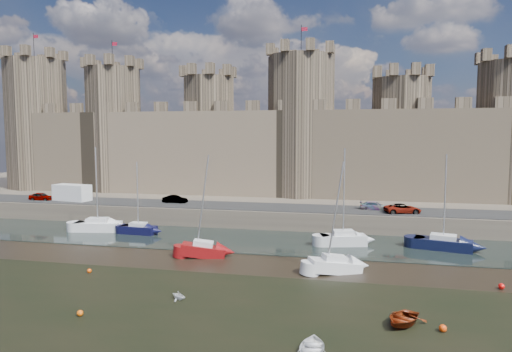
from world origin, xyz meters
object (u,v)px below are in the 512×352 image
object	(u,v)px
car_1	(175,199)
car_2	(375,206)
car_0	(41,197)
sailboat_2	(343,238)
sailboat_1	(138,229)
sailboat_4	(203,249)
car_3	(403,209)
van	(72,193)
sailboat_5	(335,265)
sailboat_0	(98,225)
sailboat_3	(443,243)

from	to	relation	value
car_1	car_2	world-z (taller)	car_1
car_0	sailboat_2	world-z (taller)	sailboat_2
car_1	sailboat_2	bearing A→B (deg)	-113.82
sailboat_1	sailboat_4	world-z (taller)	sailboat_4
car_3	van	bearing A→B (deg)	73.85
sailboat_2	sailboat_5	size ratio (longest dim) A/B	1.07
car_2	sailboat_1	size ratio (longest dim) A/B	0.43
car_1	sailboat_4	xyz separation A→B (m)	(10.65, -18.51, -2.33)
sailboat_0	car_1	bearing A→B (deg)	45.26
car_1	sailboat_3	xyz separation A→B (m)	(35.62, -10.34, -2.30)
car_2	sailboat_3	distance (m)	12.67
sailboat_3	sailboat_5	bearing A→B (deg)	-122.37
car_0	sailboat_1	distance (m)	22.15
van	sailboat_0	bearing A→B (deg)	-32.26
car_3	sailboat_4	world-z (taller)	sailboat_4
sailboat_2	sailboat_4	size ratio (longest dim) A/B	1.04
car_2	van	xyz separation A→B (m)	(-44.97, -1.19, 0.70)
car_2	van	world-z (taller)	van
sailboat_1	sailboat_2	world-z (taller)	sailboat_2
car_3	van	xyz separation A→B (m)	(-48.38, 0.91, 0.62)
car_2	sailboat_1	xyz separation A→B (m)	(-29.60, -10.13, -2.32)
sailboat_1	sailboat_3	world-z (taller)	sailboat_3
sailboat_4	car_3	bearing A→B (deg)	25.05
sailboat_3	sailboat_4	world-z (taller)	sailboat_4
car_1	van	xyz separation A→B (m)	(-16.28, -1.17, 0.67)
sailboat_1	sailboat_5	size ratio (longest dim) A/B	0.89
van	sailboat_4	bearing A→B (deg)	-22.85
sailboat_0	sailboat_1	bearing A→B (deg)	-13.27
sailboat_2	car_0	bearing A→B (deg)	154.39
car_2	sailboat_2	xyz separation A→B (m)	(-3.91, -10.76, -2.20)
sailboat_1	car_0	bearing A→B (deg)	160.94
van	sailboat_0	size ratio (longest dim) A/B	0.53
sailboat_5	sailboat_1	bearing A→B (deg)	131.67
van	sailboat_1	bearing A→B (deg)	-20.22
car_0	sailboat_2	distance (m)	46.98
car_0	sailboat_2	size ratio (longest dim) A/B	0.33
car_0	car_2	size ratio (longest dim) A/B	0.94
car_2	car_0	bearing A→B (deg)	95.09
car_1	car_3	distance (m)	32.17
car_1	sailboat_1	distance (m)	10.41
sailboat_1	sailboat_5	bearing A→B (deg)	-20.30
van	sailboat_0	xyz separation A→B (m)	(9.45, -8.57, -2.93)
car_3	sailboat_0	size ratio (longest dim) A/B	0.42
sailboat_0	sailboat_4	bearing A→B (deg)	-36.36
car_2	sailboat_0	distance (m)	36.91
car_3	sailboat_0	bearing A→B (deg)	86.05
car_1	sailboat_3	size ratio (longest dim) A/B	0.35
van	car_1	bearing A→B (deg)	14.04
car_0	car_2	distance (m)	49.99
sailboat_3	sailboat_5	size ratio (longest dim) A/B	1.02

